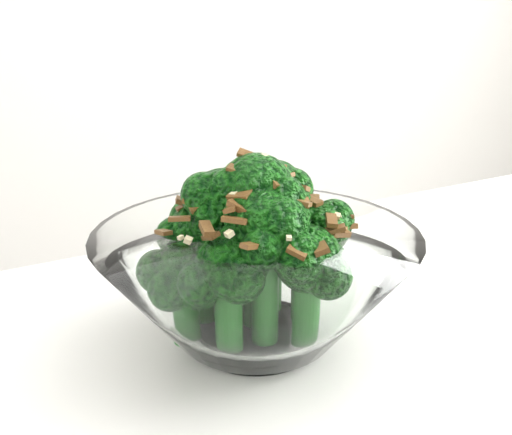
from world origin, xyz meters
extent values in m
cylinder|color=white|center=(-0.05, 0.08, 0.75)|extent=(0.09, 0.09, 0.01)
cylinder|color=#1A5E18|center=(-0.05, 0.08, 0.81)|extent=(0.02, 0.02, 0.09)
sphere|color=#166012|center=(-0.05, 0.08, 0.86)|extent=(0.05, 0.05, 0.05)
cylinder|color=#1A5E18|center=(-0.04, 0.10, 0.80)|extent=(0.02, 0.02, 0.08)
sphere|color=#166012|center=(-0.04, 0.10, 0.86)|extent=(0.05, 0.05, 0.05)
cylinder|color=#1A5E18|center=(-0.07, 0.09, 0.80)|extent=(0.02, 0.02, 0.08)
sphere|color=#166012|center=(-0.07, 0.09, 0.85)|extent=(0.05, 0.05, 0.05)
cylinder|color=#1A5E18|center=(-0.05, 0.06, 0.80)|extent=(0.02, 0.02, 0.08)
sphere|color=#166012|center=(-0.05, 0.06, 0.85)|extent=(0.05, 0.05, 0.05)
cylinder|color=#1A5E18|center=(-0.02, 0.08, 0.79)|extent=(0.02, 0.02, 0.06)
sphere|color=#166012|center=(-0.02, 0.08, 0.83)|extent=(0.05, 0.05, 0.05)
cylinder|color=#1A5E18|center=(-0.09, 0.10, 0.79)|extent=(0.02, 0.02, 0.06)
sphere|color=#166012|center=(-0.09, 0.10, 0.83)|extent=(0.05, 0.05, 0.05)
cylinder|color=#1A5E18|center=(-0.03, 0.05, 0.79)|extent=(0.02, 0.02, 0.05)
sphere|color=#166012|center=(-0.03, 0.05, 0.83)|extent=(0.05, 0.05, 0.05)
cylinder|color=#1A5E18|center=(-0.08, 0.05, 0.79)|extent=(0.02, 0.02, 0.05)
sphere|color=#166012|center=(-0.08, 0.05, 0.83)|extent=(0.04, 0.04, 0.04)
cylinder|color=#1A5E18|center=(-0.01, 0.11, 0.78)|extent=(0.02, 0.02, 0.04)
sphere|color=#166012|center=(-0.01, 0.11, 0.82)|extent=(0.04, 0.04, 0.04)
cylinder|color=#1A5E18|center=(-0.11, 0.07, 0.78)|extent=(0.02, 0.02, 0.04)
sphere|color=#166012|center=(-0.11, 0.07, 0.82)|extent=(0.04, 0.04, 0.04)
cylinder|color=#1A5E18|center=(-0.05, 0.13, 0.79)|extent=(0.02, 0.02, 0.05)
sphere|color=#166012|center=(-0.05, 0.13, 0.82)|extent=(0.04, 0.04, 0.04)
cylinder|color=#1A5E18|center=(-0.07, 0.11, 0.79)|extent=(0.02, 0.02, 0.06)
sphere|color=#166012|center=(-0.07, 0.11, 0.84)|extent=(0.05, 0.05, 0.05)
cube|color=brown|center=(-0.07, 0.12, 0.85)|extent=(0.01, 0.01, 0.01)
cube|color=brown|center=(-0.02, 0.08, 0.86)|extent=(0.01, 0.02, 0.01)
cube|color=brown|center=(-0.07, 0.07, 0.88)|extent=(0.02, 0.02, 0.01)
cube|color=brown|center=(-0.08, 0.04, 0.86)|extent=(0.02, 0.01, 0.01)
cube|color=brown|center=(-0.01, 0.13, 0.85)|extent=(0.02, 0.01, 0.01)
cube|color=brown|center=(0.01, 0.07, 0.84)|extent=(0.01, 0.01, 0.01)
cube|color=brown|center=(-0.05, 0.06, 0.88)|extent=(0.01, 0.01, 0.01)
cube|color=brown|center=(-0.04, 0.08, 0.88)|extent=(0.01, 0.01, 0.01)
cube|color=brown|center=(-0.01, 0.05, 0.84)|extent=(0.02, 0.01, 0.01)
cube|color=brown|center=(-0.09, 0.10, 0.86)|extent=(0.02, 0.01, 0.01)
cube|color=brown|center=(-0.05, 0.10, 0.88)|extent=(0.01, 0.01, 0.01)
cube|color=brown|center=(-0.03, 0.07, 0.87)|extent=(0.01, 0.02, 0.01)
cube|color=brown|center=(-0.04, 0.10, 0.87)|extent=(0.02, 0.01, 0.01)
cube|color=brown|center=(-0.01, 0.05, 0.85)|extent=(0.01, 0.02, 0.01)
cube|color=brown|center=(-0.02, 0.13, 0.85)|extent=(0.02, 0.01, 0.01)
cube|color=brown|center=(-0.12, 0.08, 0.84)|extent=(0.01, 0.02, 0.01)
cube|color=brown|center=(-0.08, 0.09, 0.87)|extent=(0.01, 0.01, 0.01)
cube|color=brown|center=(-0.04, 0.09, 0.88)|extent=(0.02, 0.01, 0.01)
cube|color=brown|center=(0.01, 0.07, 0.85)|extent=(0.01, 0.01, 0.01)
cube|color=brown|center=(-0.10, 0.10, 0.86)|extent=(0.01, 0.01, 0.01)
cube|color=brown|center=(-0.03, 0.02, 0.84)|extent=(0.01, 0.01, 0.01)
cube|color=brown|center=(-0.08, 0.14, 0.84)|extent=(0.02, 0.02, 0.01)
cube|color=brown|center=(-0.05, 0.12, 0.86)|extent=(0.02, 0.01, 0.01)
cube|color=brown|center=(-0.03, 0.11, 0.86)|extent=(0.01, 0.01, 0.01)
cube|color=brown|center=(-0.03, 0.06, 0.87)|extent=(0.02, 0.01, 0.01)
cube|color=brown|center=(0.00, 0.05, 0.84)|extent=(0.01, 0.02, 0.01)
cube|color=brown|center=(-0.07, 0.06, 0.87)|extent=(0.02, 0.02, 0.01)
cube|color=brown|center=(-0.04, 0.02, 0.84)|extent=(0.01, 0.01, 0.01)
cube|color=brown|center=(-0.09, 0.05, 0.85)|extent=(0.01, 0.02, 0.01)
cube|color=brown|center=(-0.03, 0.09, 0.87)|extent=(0.02, 0.02, 0.01)
cube|color=brown|center=(-0.03, 0.05, 0.87)|extent=(0.02, 0.02, 0.01)
cube|color=brown|center=(-0.06, 0.09, 0.89)|extent=(0.02, 0.01, 0.01)
cube|color=brown|center=(-0.06, 0.10, 0.88)|extent=(0.02, 0.02, 0.01)
cube|color=brown|center=(-0.08, 0.11, 0.86)|extent=(0.02, 0.01, 0.01)
cube|color=brown|center=(-0.09, 0.11, 0.85)|extent=(0.02, 0.01, 0.01)
cube|color=brown|center=(-0.09, 0.05, 0.85)|extent=(0.01, 0.01, 0.01)
cube|color=brown|center=(-0.09, 0.08, 0.86)|extent=(0.02, 0.01, 0.01)
cube|color=brown|center=(-0.07, 0.03, 0.85)|extent=(0.02, 0.01, 0.01)
cube|color=brown|center=(-0.09, 0.09, 0.87)|extent=(0.01, 0.02, 0.01)
cube|color=brown|center=(-0.01, 0.09, 0.86)|extent=(0.01, 0.01, 0.01)
cube|color=brown|center=(-0.08, 0.08, 0.87)|extent=(0.02, 0.01, 0.01)
cube|color=brown|center=(-0.07, 0.05, 0.86)|extent=(0.02, 0.02, 0.01)
cube|color=brown|center=(-0.04, 0.12, 0.86)|extent=(0.01, 0.01, 0.01)
cube|color=brown|center=(-0.10, 0.10, 0.85)|extent=(0.01, 0.01, 0.01)
cube|color=brown|center=(-0.10, 0.09, 0.86)|extent=(0.01, 0.02, 0.01)
cube|color=brown|center=(-0.04, 0.14, 0.84)|extent=(0.02, 0.02, 0.01)
cube|color=brown|center=(0.00, 0.07, 0.85)|extent=(0.01, 0.01, 0.01)
cube|color=brown|center=(-0.09, 0.09, 0.86)|extent=(0.02, 0.02, 0.01)
cube|color=brown|center=(-0.07, 0.12, 0.86)|extent=(0.01, 0.01, 0.01)
cube|color=brown|center=(-0.03, 0.12, 0.86)|extent=(0.01, 0.02, 0.01)
cube|color=brown|center=(-0.11, 0.07, 0.85)|extent=(0.02, 0.01, 0.00)
cube|color=brown|center=(-0.08, 0.05, 0.86)|extent=(0.01, 0.02, 0.01)
cube|color=brown|center=(-0.06, 0.13, 0.85)|extent=(0.01, 0.02, 0.01)
cube|color=brown|center=(-0.01, 0.05, 0.85)|extent=(0.02, 0.01, 0.01)
cube|color=beige|center=(-0.05, 0.05, 0.87)|extent=(0.01, 0.01, 0.01)
cube|color=beige|center=(-0.01, 0.10, 0.85)|extent=(0.01, 0.01, 0.01)
cube|color=beige|center=(-0.10, 0.05, 0.85)|extent=(0.01, 0.01, 0.01)
cube|color=beige|center=(-0.07, 0.06, 0.87)|extent=(0.01, 0.01, 0.01)
cube|color=beige|center=(-0.08, 0.04, 0.85)|extent=(0.01, 0.01, 0.00)
cube|color=beige|center=(-0.03, 0.13, 0.85)|extent=(0.00, 0.01, 0.00)
cube|color=beige|center=(-0.02, 0.10, 0.86)|extent=(0.01, 0.01, 0.01)
cube|color=beige|center=(-0.04, 0.10, 0.88)|extent=(0.00, 0.00, 0.00)
cube|color=beige|center=(-0.01, 0.11, 0.85)|extent=(0.01, 0.00, 0.01)
cube|color=beige|center=(-0.01, 0.12, 0.85)|extent=(0.01, 0.01, 0.00)
cube|color=beige|center=(-0.05, 0.14, 0.85)|extent=(0.01, 0.01, 0.01)
cube|color=beige|center=(0.00, 0.06, 0.85)|extent=(0.01, 0.01, 0.00)
cube|color=beige|center=(-0.07, 0.09, 0.88)|extent=(0.01, 0.01, 0.00)
cube|color=beige|center=(-0.05, 0.08, 0.89)|extent=(0.01, 0.01, 0.00)
cube|color=beige|center=(-0.05, 0.03, 0.85)|extent=(0.00, 0.00, 0.00)
cube|color=beige|center=(0.00, 0.06, 0.85)|extent=(0.01, 0.01, 0.01)
cube|color=beige|center=(-0.04, 0.07, 0.88)|extent=(0.01, 0.01, 0.01)
cube|color=beige|center=(-0.06, 0.11, 0.87)|extent=(0.01, 0.01, 0.01)
cube|color=beige|center=(-0.08, 0.09, 0.87)|extent=(0.01, 0.01, 0.00)
cube|color=beige|center=(-0.08, 0.12, 0.86)|extent=(0.01, 0.01, 0.01)
cube|color=beige|center=(-0.11, 0.06, 0.85)|extent=(0.01, 0.00, 0.00)
cube|color=beige|center=(-0.10, 0.10, 0.85)|extent=(0.01, 0.01, 0.01)
camera|label=1|loc=(-0.14, -0.28, 0.98)|focal=40.00mm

